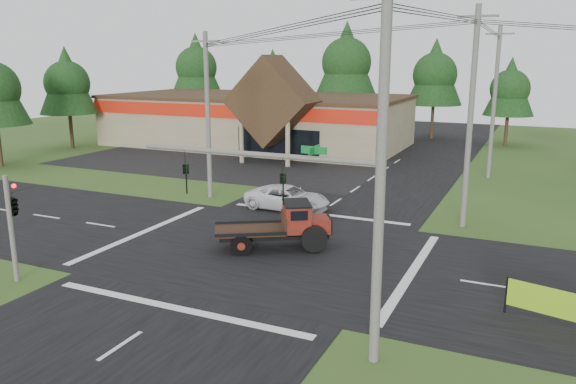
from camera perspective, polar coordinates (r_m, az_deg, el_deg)
The scene contains 20 objects.
ground at distance 26.70m, azimuth -2.46°, elevation -5.95°, with size 120.00×120.00×0.00m, color #2B4B1B.
road_ns at distance 26.69m, azimuth -2.46°, elevation -5.93°, with size 12.00×120.00×0.02m, color black.
road_ew at distance 26.69m, azimuth -2.46°, elevation -5.93°, with size 120.00×12.00×0.02m, color black.
parking_apron at distance 49.43m, azimuth -6.98°, elevation 2.99°, with size 28.00×14.00×0.02m, color black.
cvs_building at distance 58.99m, azimuth -3.10°, elevation 7.45°, with size 30.40×18.20×9.19m.
traffic_signal_mast at distance 16.56m, azimuth 3.61°, elevation -2.06°, with size 8.12×0.24×7.00m.
traffic_signal_corner at distance 24.83m, azimuth -26.30°, elevation -0.37°, with size 0.53×2.48×4.40m.
utility_pole_nr at distance 15.78m, azimuth 9.38°, elevation 1.54°, with size 2.00×0.30×11.00m.
utility_pole_nw at distance 36.30m, azimuth -8.15°, elevation 7.79°, with size 2.00×0.30×10.50m.
utility_pole_ne at distance 30.77m, azimuth 18.05°, elevation 7.24°, with size 2.00×0.30×11.50m.
utility_pole_n at distance 44.67m, azimuth 20.22°, elevation 8.59°, with size 2.00×0.30×11.20m.
tree_row_a at distance 74.96m, azimuth -9.31°, elevation 12.59°, with size 6.72×6.72×12.12m.
tree_row_b at distance 71.74m, azimuth -1.56°, elevation 11.65°, with size 5.60×5.60×10.10m.
tree_row_c at distance 66.97m, azimuth 5.96°, elevation 13.19°, with size 7.28×7.28×13.13m.
tree_row_d at distance 65.46m, azimuth 14.71°, elevation 11.66°, with size 6.16×6.16×11.11m.
tree_row_e at distance 62.59m, azimuth 21.63°, elevation 9.88°, with size 5.04×5.04×9.09m.
tree_side_w at distance 60.79m, azimuth -21.55°, elevation 10.44°, with size 5.60×5.60×10.10m.
antique_flatbed_truck at distance 26.62m, azimuth -1.45°, elevation -3.42°, with size 2.08×5.46×2.28m, color #4F170B, non-canonical shape.
roadside_banner at distance 21.20m, azimuth 26.40°, elevation -10.68°, with size 4.02×0.12×1.37m, color #7EB818, non-canonical shape.
white_pickup at distance 33.63m, azimuth -0.05°, elevation -0.60°, with size 2.36×5.13×1.43m, color white.
Camera 1 is at (11.48, -22.43, 8.82)m, focal length 35.00 mm.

